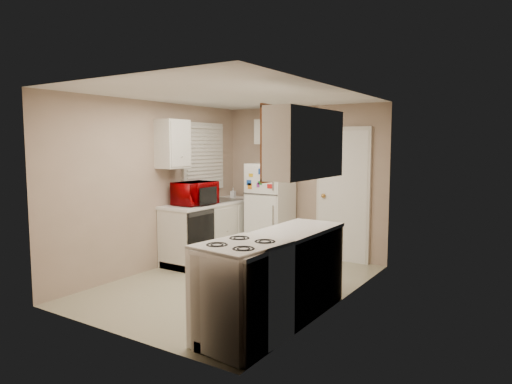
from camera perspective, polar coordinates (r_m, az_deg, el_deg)
The scene contains 19 objects.
floor at distance 6.02m, azimuth -2.64°, elevation -11.37°, with size 3.80×3.80×0.00m, color beige.
ceiling at distance 5.78m, azimuth -2.75°, elevation 11.98°, with size 3.80×3.80×0.00m, color white.
wall_left at distance 6.69m, azimuth -12.50°, elevation 0.73°, with size 3.80×3.80×0.00m, color tan.
wall_right at distance 5.10m, azimuth 10.21°, elevation -0.81°, with size 3.80×3.80×0.00m, color tan.
wall_back at distance 7.40m, azimuth 5.90°, elevation 1.32°, with size 2.80×2.80×0.00m, color tan.
wall_front at distance 4.39m, azimuth -17.31°, elevation -2.07°, with size 2.80×2.80×0.00m, color tan.
left_counter at distance 7.26m, azimuth -5.60°, elevation -4.74°, with size 0.60×1.80×0.90m, color silver.
dishwasher at distance 6.61m, azimuth -6.88°, elevation -5.45°, with size 0.03×0.58×0.72m, color black.
sink at distance 7.31m, azimuth -4.90°, elevation -1.40°, with size 0.54×0.74×0.16m, color gray.
microwave at distance 6.84m, azimuth -7.62°, elevation -0.34°, with size 0.34×0.62×0.41m, color #980003.
soap_bottle at distance 7.73m, azimuth -2.89°, elevation 0.05°, with size 0.07×0.08×0.16m, color white.
window_blinds at distance 7.41m, azimuth -6.55°, elevation 4.42°, with size 0.10×0.98×1.08m, color silver.
upper_cabinet_left at distance 6.71m, azimuth -10.36°, elevation 5.92°, with size 0.30×0.45×0.70m, color silver.
refrigerator at distance 7.33m, azimuth 1.80°, elevation -2.25°, with size 0.62×0.60×1.50m, color white.
cabinet_over_fridge at distance 7.44m, azimuth 2.67°, elevation 7.54°, with size 0.70×0.30×0.40m, color silver.
interior_door at distance 7.09m, azimuth 10.78°, elevation -0.41°, with size 0.86×0.06×2.08m, color white.
right_counter at distance 4.67m, azimuth 2.71°, elevation -10.73°, with size 0.60×2.00×0.90m, color silver.
stove at distance 4.17m, azimuth -1.82°, elevation -12.56°, with size 0.62×0.77×0.93m, color white.
upper_cabinet_right at distance 4.67m, azimuth 6.25°, elevation 6.02°, with size 0.30×1.20×0.70m, color silver.
Camera 1 is at (3.35, -4.67, 1.79)m, focal length 32.00 mm.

